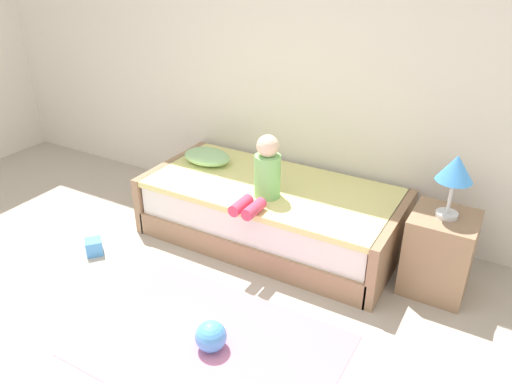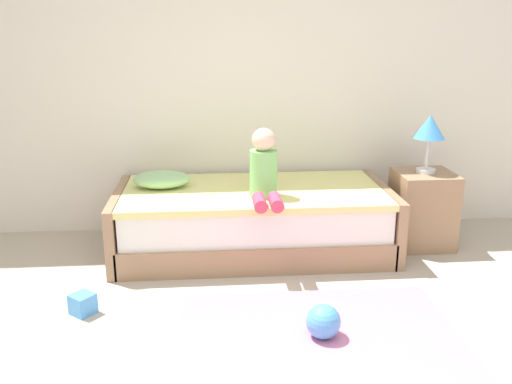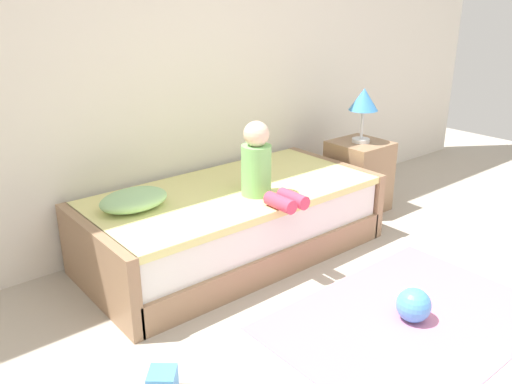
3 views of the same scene
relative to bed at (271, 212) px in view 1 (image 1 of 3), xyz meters
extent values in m
cube|color=silver|center=(0.03, 0.60, 1.20)|extent=(7.20, 0.10, 2.90)
cube|color=#997556|center=(0.00, 0.00, -0.15)|extent=(2.00, 1.00, 0.20)
cube|color=white|center=(0.00, 0.00, 0.08)|extent=(1.94, 0.94, 0.25)
cube|color=#E5E08C|center=(0.00, 0.00, 0.23)|extent=(1.98, 0.98, 0.05)
cube|color=#997556|center=(-1.02, 0.00, 0.00)|extent=(0.07, 1.00, 0.50)
cube|color=#997556|center=(1.02, 0.00, 0.00)|extent=(0.07, 1.00, 0.50)
cube|color=#997556|center=(1.35, 0.00, 0.05)|extent=(0.44, 0.44, 0.60)
cylinder|color=silver|center=(1.35, 0.00, 0.37)|extent=(0.15, 0.15, 0.03)
cylinder|color=silver|center=(1.35, 0.00, 0.50)|extent=(0.02, 0.02, 0.24)
cone|color=#3F8CD8|center=(1.35, 0.00, 0.71)|extent=(0.24, 0.24, 0.18)
cylinder|color=#7FC672|center=(0.06, -0.18, 0.42)|extent=(0.20, 0.20, 0.34)
sphere|color=beige|center=(0.06, -0.18, 0.67)|extent=(0.17, 0.17, 0.17)
cylinder|color=#D83F60|center=(0.01, -0.48, 0.30)|extent=(0.09, 0.22, 0.09)
cylinder|color=#D83F60|center=(0.12, -0.48, 0.30)|extent=(0.09, 0.22, 0.09)
ellipsoid|color=#99CC8C|center=(-0.70, 0.10, 0.32)|extent=(0.44, 0.30, 0.13)
sphere|color=#4C99E5|center=(0.29, -1.31, -0.15)|extent=(0.20, 0.20, 0.20)
cube|color=pink|center=(0.28, -1.30, -0.24)|extent=(1.60, 1.10, 0.01)
cube|color=#4C99E5|center=(-1.12, -0.92, -0.18)|extent=(0.18, 0.18, 0.13)
camera|label=1|loc=(1.68, -3.18, 2.05)|focal=34.84mm
camera|label=2|loc=(-0.32, -4.05, 1.45)|focal=38.84mm
camera|label=3|loc=(-2.03, -2.71, 1.52)|focal=36.59mm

